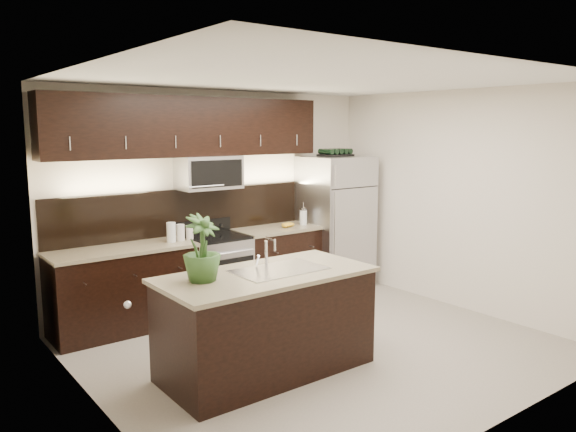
{
  "coord_description": "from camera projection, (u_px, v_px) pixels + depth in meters",
  "views": [
    {
      "loc": [
        -3.61,
        -4.2,
        2.23
      ],
      "look_at": [
        0.01,
        0.55,
        1.3
      ],
      "focal_mm": 35.0,
      "sensor_mm": 36.0,
      "label": 1
    }
  ],
  "objects": [
    {
      "name": "ground",
      "position": [
        320.0,
        346.0,
        5.8
      ],
      "size": [
        4.5,
        4.5,
        0.0
      ],
      "primitive_type": "plane",
      "color": "gray",
      "rests_on": "ground"
    },
    {
      "name": "room_walls",
      "position": [
        315.0,
        184.0,
        5.44
      ],
      "size": [
        4.52,
        4.02,
        2.71
      ],
      "color": "beige",
      "rests_on": "ground"
    },
    {
      "name": "counter_run",
      "position": [
        201.0,
        275.0,
        6.78
      ],
      "size": [
        3.51,
        0.65,
        0.94
      ],
      "color": "black",
      "rests_on": "ground"
    },
    {
      "name": "upper_fixtures",
      "position": [
        193.0,
        136.0,
        6.66
      ],
      "size": [
        3.49,
        0.4,
        1.66
      ],
      "color": "black",
      "rests_on": "counter_run"
    },
    {
      "name": "island",
      "position": [
        266.0,
        322.0,
        5.14
      ],
      "size": [
        1.96,
        0.96,
        0.94
      ],
      "color": "black",
      "rests_on": "ground"
    },
    {
      "name": "sink_faucet",
      "position": [
        279.0,
        268.0,
        5.17
      ],
      "size": [
        0.84,
        0.5,
        0.28
      ],
      "color": "silver",
      "rests_on": "island"
    },
    {
      "name": "refrigerator",
      "position": [
        335.0,
        222.0,
        7.93
      ],
      "size": [
        0.89,
        0.8,
        1.85
      ],
      "primitive_type": "cube",
      "color": "#B2B2B7",
      "rests_on": "ground"
    },
    {
      "name": "wine_rack",
      "position": [
        336.0,
        153.0,
        7.78
      ],
      "size": [
        0.46,
        0.28,
        0.11
      ],
      "color": "black",
      "rests_on": "refrigerator"
    },
    {
      "name": "plant",
      "position": [
        202.0,
        248.0,
        4.75
      ],
      "size": [
        0.41,
        0.41,
        0.57
      ],
      "primitive_type": "imported",
      "rotation": [
        0.0,
        0.0,
        0.32
      ],
      "color": "#2A4C1E",
      "rests_on": "island"
    },
    {
      "name": "canisters",
      "position": [
        178.0,
        232.0,
        6.49
      ],
      "size": [
        0.34,
        0.12,
        0.23
      ],
      "rotation": [
        0.0,
        0.0,
        0.1
      ],
      "color": "silver",
      "rests_on": "counter_run"
    },
    {
      "name": "french_press",
      "position": [
        303.0,
        217.0,
        7.58
      ],
      "size": [
        0.1,
        0.1,
        0.3
      ],
      "rotation": [
        0.0,
        0.0,
        0.25
      ],
      "color": "silver",
      "rests_on": "counter_run"
    },
    {
      "name": "bananas",
      "position": [
        284.0,
        225.0,
        7.37
      ],
      "size": [
        0.23,
        0.2,
        0.06
      ],
      "primitive_type": "ellipsoid",
      "rotation": [
        0.0,
        0.0,
        0.24
      ],
      "color": "gold",
      "rests_on": "counter_run"
    }
  ]
}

